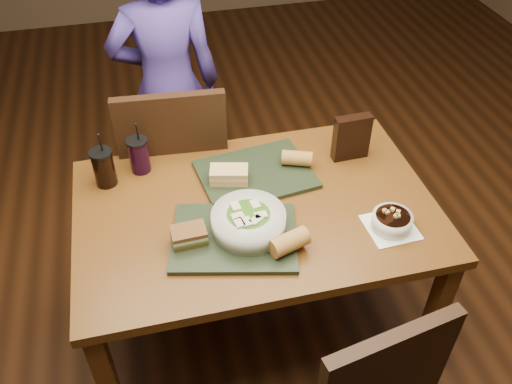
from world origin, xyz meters
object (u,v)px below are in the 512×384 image
at_px(baguette_far, 297,158).
at_px(soup_bowl, 392,221).
at_px(chair_far, 175,170).
at_px(baguette_near, 289,242).
at_px(sandwich_near, 189,235).
at_px(chip_bag, 351,137).
at_px(salad_bowl, 248,221).
at_px(diner, 168,88).
at_px(tray_near, 234,237).
at_px(cup_berry, 139,155).
at_px(sandwich_far, 229,175).
at_px(cup_cola, 104,167).
at_px(tray_far, 255,174).
at_px(dining_table, 256,224).

bearing_deg(baguette_far, soup_bowl, -60.70).
distance_m(chair_far, soup_bowl, 1.02).
distance_m(chair_far, baguette_near, 0.85).
bearing_deg(sandwich_near, chip_bag, 25.47).
xyz_separation_m(baguette_far, chip_bag, (0.23, 0.02, 0.05)).
bearing_deg(salad_bowl, soup_bowl, -10.49).
height_order(diner, tray_near, diner).
bearing_deg(cup_berry, soup_bowl, -32.79).
bearing_deg(sandwich_far, salad_bowl, -87.33).
xyz_separation_m(chair_far, sandwich_near, (-0.01, -0.64, 0.23)).
distance_m(baguette_far, cup_cola, 0.73).
height_order(tray_near, tray_far, same).
distance_m(baguette_near, chip_bag, 0.59).
xyz_separation_m(diner, salad_bowl, (0.16, -1.08, 0.08)).
bearing_deg(soup_bowl, tray_near, 172.24).
xyz_separation_m(sandwich_near, baguette_near, (0.31, -0.11, 0.01)).
height_order(baguette_near, cup_berry, cup_berry).
xyz_separation_m(tray_near, cup_cola, (-0.41, 0.40, 0.07)).
relative_size(chair_far, tray_far, 2.41).
bearing_deg(tray_far, cup_cola, 170.60).
relative_size(soup_bowl, sandwich_near, 1.48).
bearing_deg(tray_near, chip_bag, 32.08).
bearing_deg(chip_bag, cup_berry, 170.04).
xyz_separation_m(salad_bowl, sandwich_far, (-0.01, 0.27, -0.01)).
bearing_deg(chair_far, tray_near, -78.02).
bearing_deg(baguette_far, dining_table, -138.94).
height_order(sandwich_far, baguette_far, baguette_far).
distance_m(tray_near, sandwich_near, 0.16).
height_order(tray_far, sandwich_near, sandwich_near).
bearing_deg(chair_far, cup_cola, -137.64).
bearing_deg(chip_bag, tray_far, -177.73).
relative_size(tray_far, salad_bowl, 1.66).
height_order(sandwich_far, cup_berry, cup_berry).
height_order(sandwich_near, chip_bag, chip_bag).
height_order(soup_bowl, cup_cola, cup_cola).
xyz_separation_m(sandwich_near, cup_berry, (-0.13, 0.44, 0.03)).
bearing_deg(chair_far, chip_bag, -24.39).
height_order(salad_bowl, baguette_near, salad_bowl).
distance_m(tray_far, baguette_far, 0.17).
height_order(salad_bowl, sandwich_far, salad_bowl).
relative_size(sandwich_far, baguette_far, 1.33).
distance_m(soup_bowl, baguette_far, 0.46).
distance_m(cup_cola, chip_bag, 0.96).
height_order(baguette_far, cup_berry, cup_berry).
distance_m(tray_far, chip_bag, 0.41).
relative_size(diner, baguette_far, 12.39).
height_order(dining_table, chip_bag, chip_bag).
bearing_deg(soup_bowl, baguette_near, -175.66).
bearing_deg(chair_far, diner, 85.27).
distance_m(chair_far, sandwich_far, 0.47).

